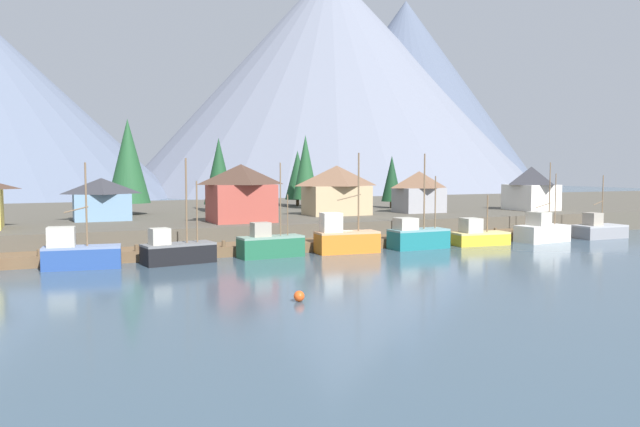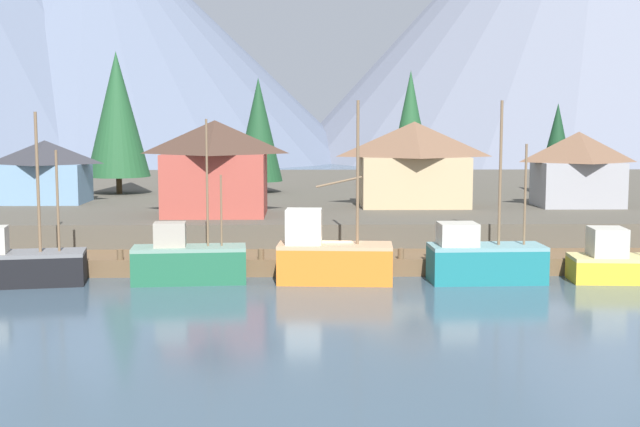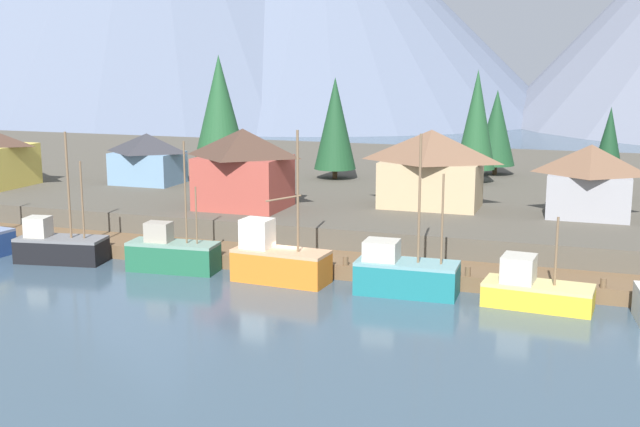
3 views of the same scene
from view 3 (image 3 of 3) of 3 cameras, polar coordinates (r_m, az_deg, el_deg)
name	(u,v)px [view 3 (image 3 of 3)]	position (r m, az deg, el deg)	size (l,w,h in m)	color
ground_plane	(369,225)	(72.63, 3.49, -0.82)	(400.00, 400.00, 1.00)	#384C5B
dock	(298,261)	(55.72, -1.55, -3.41)	(80.00, 4.00, 1.60)	brown
shoreline_bank	(400,186)	(83.74, 5.73, 1.95)	(400.00, 56.00, 2.50)	#4C473D
fishing_boat_black	(59,247)	(60.30, -18.07, -2.25)	(6.59, 3.53, 9.35)	black
fishing_boat_green	(172,254)	(55.82, -10.49, -2.85)	(6.34, 2.72, 8.97)	#1E5B3D
fishing_boat_orange	(278,260)	(52.32, -3.04, -3.36)	(6.42, 2.93, 9.97)	#CC6B1E
fishing_boat_teal	(404,274)	(49.87, 6.00, -4.30)	(6.34, 2.87, 9.97)	#196B70
fishing_boat_yellow	(534,290)	(48.79, 14.99, -5.26)	(6.43, 3.03, 5.47)	gold
house_grey	(590,180)	(63.62, 18.65, 2.26)	(6.26, 4.65, 5.53)	gray
house_tan	(431,168)	(64.94, 7.90, 3.24)	(8.21, 5.00, 6.27)	tan
house_blue	(147,158)	(78.41, -12.19, 3.89)	(6.41, 4.87, 4.83)	#6689A8
house_red	(243,168)	(64.32, -5.48, 3.27)	(7.08, 5.84, 6.38)	#9E4238
conifer_near_left	(609,147)	(72.94, 19.87, 4.47)	(3.07, 3.07, 7.80)	#4C3823
conifer_near_right	(335,123)	(79.45, 1.08, 6.44)	(4.17, 4.17, 10.05)	#4C3823
conifer_mid_left	(220,108)	(82.90, -7.17, 7.47)	(5.41, 5.41, 12.20)	#4C3823
conifer_mid_right	(496,128)	(84.22, 12.45, 5.99)	(3.98, 3.98, 8.71)	#4C3823
conifer_back_left	(477,120)	(78.21, 11.10, 6.58)	(3.75, 3.75, 10.82)	#4C3823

